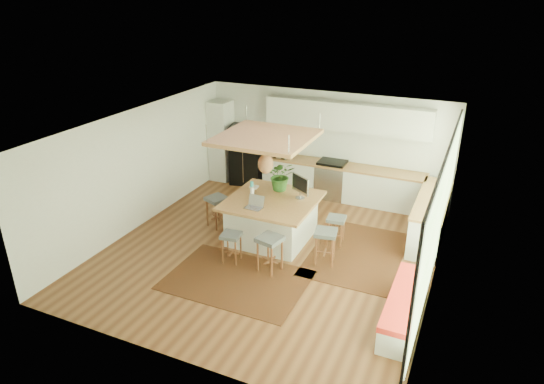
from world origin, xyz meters
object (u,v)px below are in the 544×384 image
at_px(island, 272,219).
at_px(microwave, 280,151).
at_px(fridge, 246,151).
at_px(stool_left_side, 217,212).
at_px(stool_near_right, 270,255).
at_px(laptop, 254,203).
at_px(monitor, 300,187).
at_px(stool_near_left, 232,246).
at_px(stool_right_front, 325,247).
at_px(island_plant, 281,179).
at_px(stool_right_back, 336,229).

height_order(island, microwave, microwave).
distance_m(fridge, stool_left_side, 2.77).
height_order(stool_near_right, laptop, laptop).
xyz_separation_m(stool_left_side, monitor, (1.91, 0.28, 0.83)).
xyz_separation_m(monitor, microwave, (-1.47, 2.32, -0.09)).
bearing_deg(fridge, island, -64.59).
height_order(island, stool_near_left, island).
bearing_deg(stool_left_side, microwave, 80.40).
height_order(fridge, monitor, fridge).
bearing_deg(fridge, microwave, -13.64).
height_order(island, stool_right_front, island).
height_order(stool_right_front, laptop, laptop).
height_order(stool_left_side, laptop, laptop).
distance_m(microwave, island_plant, 2.26).
height_order(island, stool_left_side, island).
xyz_separation_m(stool_near_right, stool_left_side, (-1.89, 1.25, 0.00)).
xyz_separation_m(stool_left_side, microwave, (0.44, 2.60, 0.74)).
bearing_deg(stool_left_side, stool_right_front, -10.80).
relative_size(stool_near_right, monitor, 1.30).
xyz_separation_m(island, stool_right_front, (1.38, -0.50, -0.11)).
bearing_deg(stool_right_back, stool_left_side, -173.95).
bearing_deg(fridge, stool_left_side, -88.58).
relative_size(stool_right_front, island_plant, 1.04).
bearing_deg(stool_right_front, stool_left_side, 169.20).
bearing_deg(stool_right_back, island, -166.86).
distance_m(stool_near_left, stool_left_side, 1.63).
bearing_deg(stool_near_left, laptop, 74.77).
relative_size(monitor, island_plant, 0.83).
bearing_deg(monitor, fridge, 169.94).
distance_m(fridge, stool_near_left, 4.26).
bearing_deg(island_plant, stool_near_left, -99.74).
distance_m(island, stool_near_left, 1.27).
height_order(island, laptop, laptop).
height_order(fridge, stool_right_front, fridge).
distance_m(stool_left_side, monitor, 2.10).
relative_size(stool_near_right, stool_right_back, 1.16).
bearing_deg(laptop, stool_near_right, -40.58).
height_order(island, stool_near_right, island).
xyz_separation_m(fridge, stool_left_side, (0.59, -2.65, -0.57)).
relative_size(laptop, microwave, 0.75).
bearing_deg(stool_near_left, island_plant, 80.26).
relative_size(fridge, microwave, 3.27).
xyz_separation_m(stool_left_side, laptop, (1.23, -0.59, 0.70)).
xyz_separation_m(stool_near_left, laptop, (0.18, 0.66, 0.70)).
relative_size(island, monitor, 3.27).
distance_m(stool_right_back, stool_left_side, 2.75).
bearing_deg(stool_left_side, monitor, 8.35).
distance_m(island, stool_near_right, 1.32).
bearing_deg(stool_near_right, microwave, 110.60).
distance_m(stool_near_left, microwave, 3.96).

